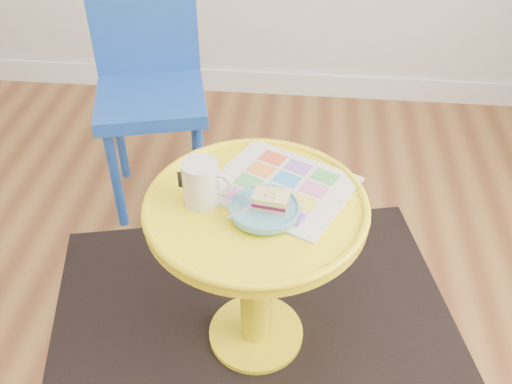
# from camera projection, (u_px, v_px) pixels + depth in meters

# --- Properties ---
(rug) EXTENTS (1.51, 1.36, 0.01)m
(rug) POSITION_uv_depth(u_px,v_px,m) (256.00, 335.00, 1.82)
(rug) COLOR black
(rug) RESTS_ON ground
(side_table) EXTENTS (0.58, 0.58, 0.55)m
(side_table) POSITION_uv_depth(u_px,v_px,m) (256.00, 247.00, 1.57)
(side_table) COLOR yellow
(side_table) RESTS_ON ground
(chair) EXTENTS (0.48, 0.48, 0.89)m
(chair) POSITION_uv_depth(u_px,v_px,m) (149.00, 76.00, 2.11)
(chair) COLOR #1B4AB0
(chair) RESTS_ON ground
(newspaper) EXTENTS (0.45, 0.42, 0.01)m
(newspaper) POSITION_uv_depth(u_px,v_px,m) (281.00, 186.00, 1.52)
(newspaper) COLOR silver
(newspaper) RESTS_ON side_table
(mug) EXTENTS (0.13, 0.09, 0.12)m
(mug) POSITION_uv_depth(u_px,v_px,m) (202.00, 182.00, 1.44)
(mug) COLOR silver
(mug) RESTS_ON side_table
(plate) EXTENTS (0.18, 0.18, 0.02)m
(plate) POSITION_uv_depth(u_px,v_px,m) (265.00, 209.00, 1.43)
(plate) COLOR #539BB1
(plate) RESTS_ON newspaper
(cake_slice) EXTENTS (0.10, 0.07, 0.04)m
(cake_slice) POSITION_uv_depth(u_px,v_px,m) (271.00, 200.00, 1.41)
(cake_slice) COLOR #D3BC8C
(cake_slice) RESTS_ON plate
(fork) EXTENTS (0.12, 0.11, 0.00)m
(fork) POSITION_uv_depth(u_px,v_px,m) (253.00, 206.00, 1.42)
(fork) COLOR silver
(fork) RESTS_ON plate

